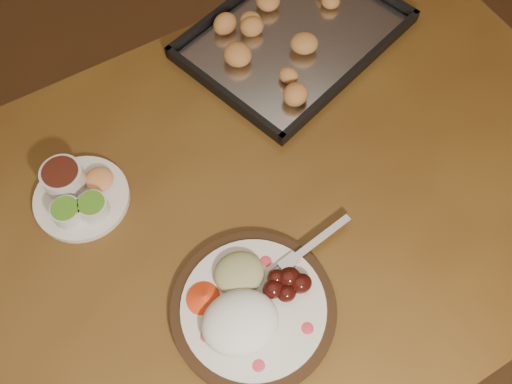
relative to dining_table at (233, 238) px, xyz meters
name	(u,v)px	position (x,y,z in m)	size (l,w,h in m)	color
ground	(166,264)	(-0.16, 0.26, -0.65)	(4.00, 4.00, 0.00)	brown
dining_table	(233,238)	(0.00, 0.00, 0.00)	(1.64, 1.17, 0.75)	brown
dinner_plate	(249,308)	(-0.03, -0.18, 0.12)	(0.35, 0.27, 0.06)	black
condiment_saucer	(77,194)	(-0.25, 0.13, 0.12)	(0.17, 0.17, 0.06)	silver
baking_tray	(294,34)	(0.26, 0.36, 0.11)	(0.55, 0.50, 0.05)	black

